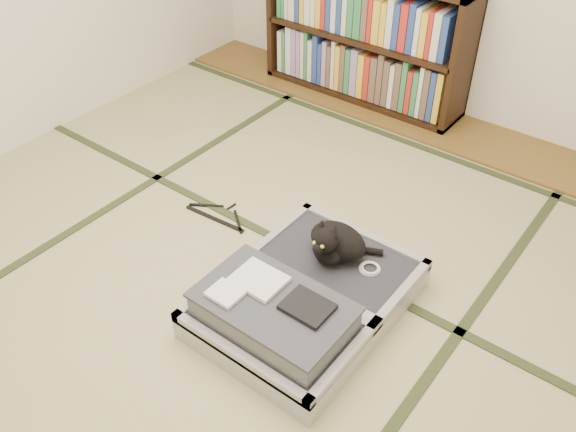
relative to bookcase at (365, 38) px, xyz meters
The scene contains 8 objects.
floor 2.20m from the bookcase, 74.19° to the right, with size 4.50×4.50×0.00m, color tan.
wood_strip 0.74m from the bookcase, ahead, with size 4.00×0.50×0.02m, color brown.
tatami_borders 1.74m from the bookcase, 69.59° to the right, with size 4.00×4.50×0.01m.
bookcase is the anchor object (origin of this frame).
suitcase 2.27m from the bookcase, 64.86° to the right, with size 0.75×1.00×0.30m.
cat 1.98m from the bookcase, 61.74° to the right, with size 0.33×0.34×0.27m.
cable_coil 2.06m from the bookcase, 56.81° to the right, with size 0.10×0.10×0.03m.
hanger 1.78m from the bookcase, 85.32° to the right, with size 0.41×0.20×0.01m.
Camera 1 is at (1.50, -1.53, 2.16)m, focal length 38.00 mm.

